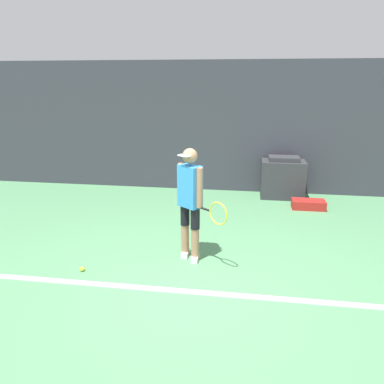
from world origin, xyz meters
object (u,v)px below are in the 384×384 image
covered_chair (283,178)px  equipment_bag (308,204)px  tennis_ball (82,269)px  tennis_player (191,199)px

covered_chair → equipment_bag: bearing=-56.6°
covered_chair → equipment_bag: 0.98m
tennis_ball → covered_chair: (3.12, 4.07, 0.43)m
tennis_player → tennis_ball: size_ratio=25.24×
tennis_player → equipment_bag: 3.53m
covered_chair → tennis_player: bearing=-115.5°
covered_chair → equipment_bag: (0.50, -0.76, -0.36)m
tennis_player → covered_chair: bearing=101.9°
tennis_player → covered_chair: size_ratio=1.75×
tennis_ball → equipment_bag: bearing=42.4°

